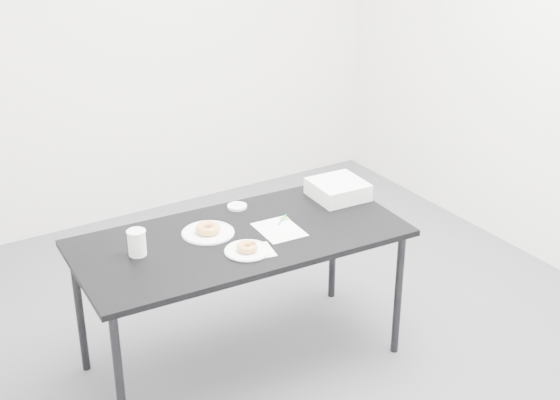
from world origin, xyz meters
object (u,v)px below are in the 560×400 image
donut_near (247,247)px  coffee_cup (137,243)px  pen (282,220)px  scorecard (279,229)px  plate_far (208,233)px  table (240,245)px  donut_far (208,229)px  bakery_box (338,189)px  plate_near (247,251)px

donut_near → coffee_cup: bearing=151.3°
donut_near → pen: bearing=31.7°
pen → coffee_cup: 0.75m
scorecard → plate_far: (-0.31, 0.15, 0.00)m
scorecard → coffee_cup: size_ratio=2.00×
table → scorecard: (0.19, -0.05, 0.06)m
pen → donut_near: size_ratio=1.15×
pen → plate_far: 0.38m
pen → coffee_cup: (-0.75, 0.05, 0.06)m
scorecard → coffee_cup: coffee_cup is taller
donut_far → bakery_box: 0.78m
pen → table: bearing=146.9°
table → pen: (0.26, 0.03, 0.06)m
coffee_cup → donut_far: bearing=3.1°
plate_near → bakery_box: 0.77m
table → donut_far: donut_far is taller
donut_near → plate_far: 0.27m
pen → donut_near: 0.36m
scorecard → donut_far: donut_far is taller
coffee_cup → bakery_box: bearing=1.8°
plate_far → donut_near: bearing=-75.0°
table → plate_far: (-0.12, 0.10, 0.06)m
pen → bakery_box: bakery_box is taller
table → bakery_box: (0.66, 0.11, 0.10)m
pen → donut_near: (-0.31, -0.19, 0.02)m
table → bakery_box: bakery_box is taller
table → coffee_cup: bearing=174.2°
plate_far → bakery_box: 0.78m
plate_near → coffee_cup: 0.50m
plate_near → coffee_cup: (-0.44, 0.24, 0.06)m
table → pen: size_ratio=14.18×
scorecard → pen: 0.10m
scorecard → plate_near: (-0.24, -0.11, 0.00)m
table → bakery_box: 0.68m
pen → plate_near: (-0.31, -0.19, -0.00)m
bakery_box → plate_near: bearing=-155.3°
pen → donut_far: donut_far is taller
donut_far → coffee_cup: (-0.37, -0.02, 0.04)m
donut_far → coffee_cup: 0.37m
pen → plate_near: pen is taller
scorecard → donut_far: 0.35m
scorecard → donut_far: size_ratio=2.07×
plate_far → scorecard: bearing=-25.1°
plate_far → bakery_box: size_ratio=0.96×
plate_near → donut_near: size_ratio=2.13×
donut_near → plate_near: bearing=0.0°
pen → scorecard: bearing=-169.5°
donut_far → coffee_cup: coffee_cup is taller
scorecard → table: bearing=169.5°
table → scorecard: 0.21m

